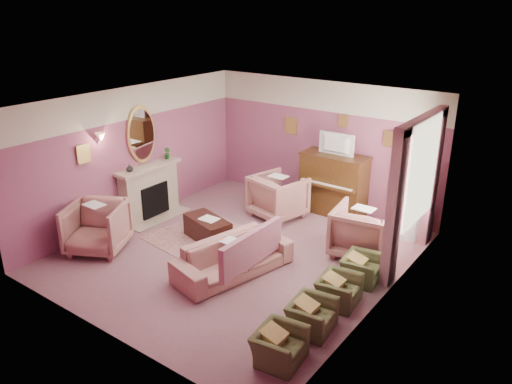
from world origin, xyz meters
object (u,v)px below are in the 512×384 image
Objects in this scene: piano at (333,185)px; olive_chair_b at (312,311)px; floral_armchair_right at (362,229)px; floral_armchair_front at (96,225)px; olive_chair_d at (362,265)px; side_table at (409,220)px; coffee_table at (208,229)px; sofa at (233,251)px; floral_armchair_left at (278,194)px; olive_chair_c at (339,286)px; olive_chair_a at (280,341)px; television at (335,143)px.

piano reaches higher than olive_chair_b.
olive_chair_b is at bearing -80.82° from floral_armchair_right.
floral_armchair_right is at bearing 34.12° from floral_armchair_front.
side_table is (0.03, 2.07, 0.06)m from olive_chair_d.
coffee_table is 0.48× the size of sofa.
floral_armchair_right is 1.52× the size of olive_chair_d.
floral_armchair_left reaches higher than olive_chair_c.
olive_chair_a and olive_chair_b have the same top height.
floral_armchair_right reaches higher than olive_chair_d.
television is 1.18× the size of olive_chair_c.
floral_armchair_front is 1.52× the size of olive_chair_b.
sofa is 2.16m from olive_chair_d.
floral_armchair_right is at bearing -14.05° from floral_armchair_left.
piano is 0.67× the size of sofa.
floral_armchair_front reaches higher than olive_chair_a.
olive_chair_a is (1.75, -4.67, -1.31)m from television.
olive_chair_a is 1.00× the size of olive_chair_c.
television is at bearing 44.48° from floral_armchair_left.
piano is 1.40× the size of coffee_table.
coffee_table is 1.48× the size of olive_chair_c.
piano is 2.97m from coffee_table.
floral_armchair_left is at bearing 130.68° from olive_chair_b.
floral_armchair_right reaches higher than coffee_table.
olive_chair_c is 0.97× the size of side_table.
olive_chair_d is (0.00, 1.64, 0.00)m from olive_chair_b.
floral_armchair_right reaches higher than sofa.
olive_chair_c is (3.07, -0.45, 0.07)m from coffee_table.
floral_armchair_front is at bearing -156.74° from olive_chair_d.
floral_armchair_right is 4.87m from floral_armchair_front.
television is 3.10m from olive_chair_d.
piano is at bearing 174.04° from side_table.
floral_armchair_right reaches higher than side_table.
floral_armchair_left is 1.52× the size of olive_chair_a.
olive_chair_d is at bearing 29.93° from sofa.
piano is at bearing 57.20° from floral_armchair_front.
olive_chair_b is 1.00× the size of olive_chair_d.
side_table reaches higher than olive_chair_c.
olive_chair_b is at bearing -16.82° from sofa.
piano reaches higher than coffee_table.
olive_chair_d is 0.97× the size of side_table.
side_table is (4.45, 3.97, -0.17)m from floral_armchair_front.
piano is at bearing 87.92° from sofa.
floral_armchair_left is at bearing 152.05° from olive_chair_d.
floral_armchair_right is 1.52× the size of olive_chair_a.
side_table is (3.10, 2.44, 0.12)m from coffee_table.
floral_armchair_left is 2.71m from side_table.
olive_chair_b is 1.64m from olive_chair_d.
olive_chair_b is 0.82m from olive_chair_c.
piano is at bearing 133.33° from floral_armchair_right.
coffee_table is 1.48× the size of olive_chair_b.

